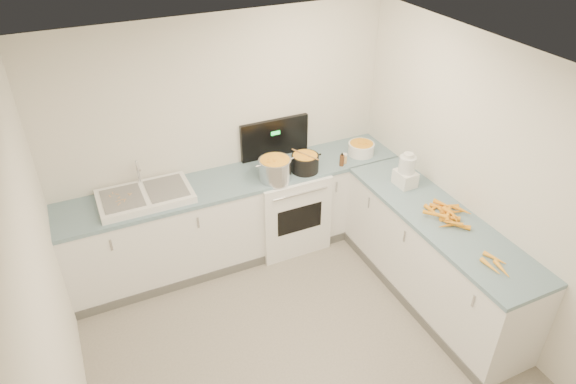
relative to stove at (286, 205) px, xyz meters
name	(u,v)px	position (x,y,z in m)	size (l,w,h in m)	color
floor	(310,367)	(-0.55, -1.69, -0.47)	(3.50, 4.00, 0.00)	gray
ceiling	(321,89)	(-0.55, -1.69, 2.03)	(3.50, 4.00, 0.00)	silver
wall_back	(224,139)	(-0.55, 0.31, 0.78)	(3.50, 2.50, 0.00)	silver
wall_left	(55,333)	(-2.30, -1.69, 0.78)	(4.00, 2.50, 0.00)	silver
wall_right	(500,197)	(1.20, -1.69, 0.78)	(4.00, 2.50, 0.00)	silver
counter_back	(238,216)	(-0.55, 0.01, 0.00)	(3.50, 0.62, 0.94)	white
counter_right	(434,257)	(0.90, -1.39, 0.00)	(0.62, 2.20, 0.94)	white
stove	(286,205)	(0.00, 0.00, 0.00)	(0.76, 0.65, 1.36)	white
sink	(145,196)	(-1.45, 0.02, 0.50)	(0.86, 0.52, 0.31)	white
steel_pot	(275,170)	(-0.19, -0.15, 0.57)	(0.33, 0.33, 0.24)	silver
black_pot	(305,164)	(0.15, -0.14, 0.55)	(0.28, 0.28, 0.20)	black
wooden_spoon	(305,154)	(0.15, -0.14, 0.66)	(0.01, 0.01, 0.34)	#AD7A47
mixing_bowl	(361,149)	(0.86, -0.08, 0.53)	(0.28, 0.28, 0.13)	white
extract_bottle	(342,160)	(0.54, -0.20, 0.53)	(0.05, 0.05, 0.12)	#593319
spice_jar	(344,159)	(0.60, -0.17, 0.51)	(0.05, 0.05, 0.09)	#E5B266
food_processor	(406,172)	(0.91, -0.80, 0.62)	(0.18, 0.21, 0.35)	white
carrot_pile	(447,214)	(0.93, -1.41, 0.50)	(0.40, 0.47, 0.08)	orange
peeled_carrots	(496,264)	(0.85, -2.10, 0.49)	(0.17, 0.31, 0.04)	#FFA526
peelings	(122,198)	(-1.66, 0.01, 0.54)	(0.20, 0.25, 0.01)	tan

